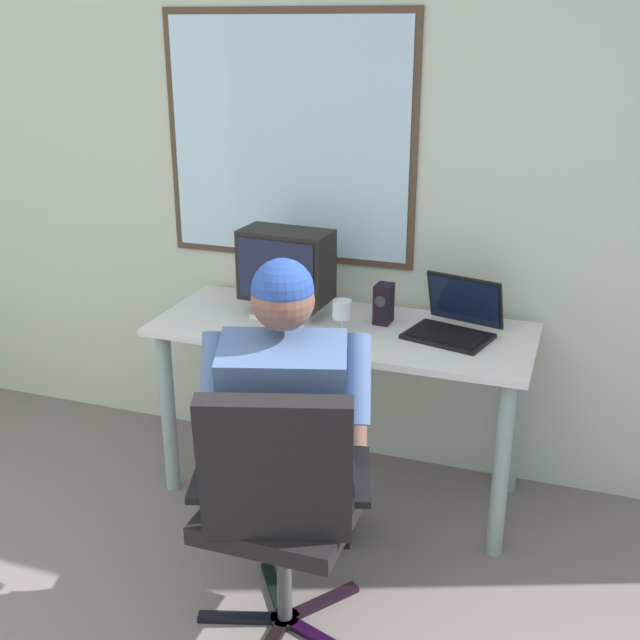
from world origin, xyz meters
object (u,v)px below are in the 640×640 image
person_seated (288,426)px  desk (342,355)px  crt_monitor (286,267)px  desk_speaker (384,304)px  laptop (456,319)px  office_chair (280,499)px  wine_glass (342,311)px

person_seated → desk: bearing=93.1°
crt_monitor → desk_speaker: size_ratio=2.34×
person_seated → desk_speaker: person_seated is taller
person_seated → desk_speaker: size_ratio=7.78×
laptop → desk_speaker: size_ratio=2.30×
office_chair → desk_speaker: size_ratio=5.84×
office_chair → laptop: (0.34, 1.02, 0.27)m
office_chair → person_seated: size_ratio=0.75×
crt_monitor → desk_speaker: crt_monitor is taller
person_seated → desk_speaker: bearing=82.4°
desk → crt_monitor: crt_monitor is taller
desk → office_chair: (0.10, -0.94, -0.08)m
wine_glass → desk_speaker: 0.23m
person_seated → wine_glass: size_ratio=8.67×
desk → crt_monitor: 0.43m
desk_speaker → laptop: bearing=-4.1°
wine_glass → office_chair: bearing=-85.0°
desk → person_seated: 0.70m
crt_monitor → wine_glass: (0.29, -0.15, -0.11)m
desk_speaker → person_seated: bearing=-97.6°
laptop → wine_glass: bearing=-157.1°
office_chair → person_seated: person_seated is taller
crt_monitor → laptop: (0.71, 0.02, -0.15)m
office_chair → desk_speaker: (0.04, 1.04, 0.29)m
desk → desk_speaker: 0.27m
office_chair → wine_glass: bearing=95.0°
office_chair → person_seated: (-0.06, 0.24, 0.12)m
crt_monitor → desk_speaker: bearing=6.5°
desk → wine_glass: size_ratio=10.41×
crt_monitor → wine_glass: bearing=-27.3°
crt_monitor → laptop: bearing=2.0°
person_seated → crt_monitor: 0.86m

